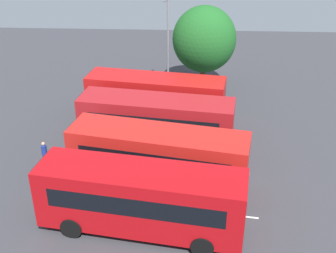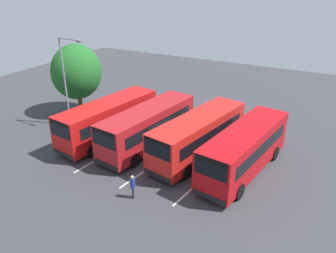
{
  "view_description": "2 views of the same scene",
  "coord_description": "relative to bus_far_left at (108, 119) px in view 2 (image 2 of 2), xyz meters",
  "views": [
    {
      "loc": [
        -2.18,
        21.82,
        14.01
      ],
      "look_at": [
        -0.96,
        -1.43,
        1.82
      ],
      "focal_mm": 45.66,
      "sensor_mm": 36.0,
      "label": 1
    },
    {
      "loc": [
        20.61,
        10.79,
        13.03
      ],
      "look_at": [
        -0.98,
        -0.74,
        1.77
      ],
      "focal_mm": 35.72,
      "sensor_mm": 36.0,
      "label": 2
    }
  ],
  "objects": [
    {
      "name": "bus_far_left",
      "position": [
        0.0,
        0.0,
        0.0
      ],
      "size": [
        9.94,
        3.95,
        3.32
      ],
      "rotation": [
        0.0,
        0.0,
        -0.15
      ],
      "color": "red",
      "rests_on": "ground"
    },
    {
      "name": "street_lamp",
      "position": [
        -0.62,
        -4.87,
        2.85
      ],
      "size": [
        0.29,
        2.64,
        8.14
      ],
      "rotation": [
        0.0,
        0.0,
        1.53
      ],
      "color": "gray",
      "rests_on": "ground"
    },
    {
      "name": "lane_stripe_inner_right",
      "position": [
        -0.17,
        9.84,
        -1.83
      ],
      "size": [
        11.71,
        1.68,
        0.01
      ],
      "primitive_type": "cube",
      "rotation": [
        0.0,
        0.0,
        -0.13
      ],
      "color": "silver",
      "rests_on": "ground"
    },
    {
      "name": "depot_tree",
      "position": [
        -3.51,
        -6.33,
        2.41
      ],
      "size": [
        5.16,
        4.64,
        6.96
      ],
      "color": "#4C3823",
      "rests_on": "ground"
    },
    {
      "name": "lane_stripe_inner_left",
      "position": [
        -0.17,
        5.84,
        -1.83
      ],
      "size": [
        11.71,
        1.68,
        0.01
      ],
      "primitive_type": "cube",
      "rotation": [
        0.0,
        0.0,
        -0.13
      ],
      "color": "silver",
      "rests_on": "ground"
    },
    {
      "name": "bus_center_left",
      "position": [
        -0.32,
        3.69,
        0.0
      ],
      "size": [
        9.93,
        3.83,
        3.32
      ],
      "rotation": [
        0.0,
        0.0,
        -0.14
      ],
      "color": "#AD191E",
      "rests_on": "ground"
    },
    {
      "name": "bus_far_right",
      "position": [
        -0.22,
        11.67,
        0.0
      ],
      "size": [
        9.94,
        3.94,
        3.32
      ],
      "rotation": [
        0.0,
        0.0,
        -0.15
      ],
      "color": "#B70C11",
      "rests_on": "ground"
    },
    {
      "name": "lane_stripe_outer_left",
      "position": [
        -0.17,
        1.84,
        -1.83
      ],
      "size": [
        11.71,
        1.68,
        0.01
      ],
      "primitive_type": "cube",
      "rotation": [
        0.0,
        0.0,
        -0.13
      ],
      "color": "silver",
      "rests_on": "ground"
    },
    {
      "name": "pedestrian",
      "position": [
        6.08,
        6.45,
        -0.86
      ],
      "size": [
        0.45,
        0.45,
        1.65
      ],
      "rotation": [
        0.0,
        0.0,
        2.18
      ],
      "color": "#232833",
      "rests_on": "ground"
    },
    {
      "name": "bus_center_right",
      "position": [
        -0.75,
        7.92,
        0.0
      ],
      "size": [
        9.97,
        4.31,
        3.32
      ],
      "rotation": [
        0.0,
        0.0,
        -0.19
      ],
      "color": "red",
      "rests_on": "ground"
    },
    {
      "name": "ground_plane",
      "position": [
        -0.17,
        5.84,
        -1.83
      ],
      "size": [
        61.74,
        61.74,
        0.0
      ],
      "primitive_type": "plane",
      "color": "#38383D"
    }
  ]
}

